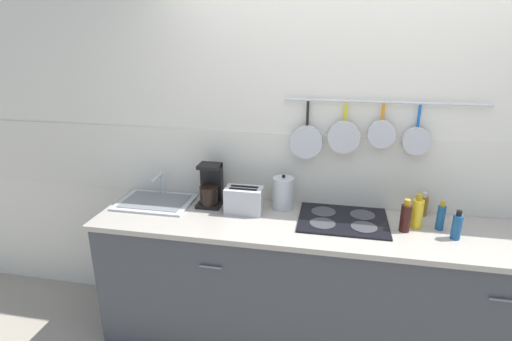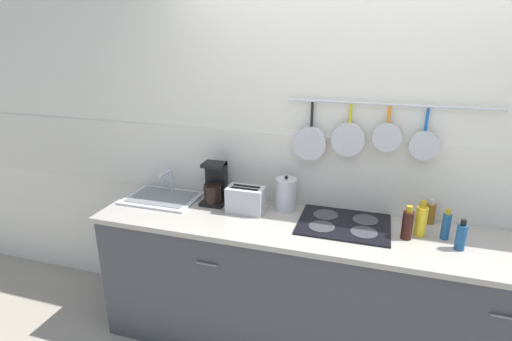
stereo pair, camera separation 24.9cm
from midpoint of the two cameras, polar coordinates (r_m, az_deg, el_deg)
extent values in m
cube|color=silver|center=(2.75, 16.83, 1.61)|extent=(7.20, 0.06, 2.60)
cube|color=silver|center=(2.78, 16.61, -0.58)|extent=(7.20, 0.07, 0.50)
cylinder|color=#B7BABF|center=(2.62, 21.28, 8.73)|extent=(1.26, 0.02, 0.02)
cylinder|color=black|center=(2.64, 10.71, 7.86)|extent=(0.02, 0.02, 0.16)
cylinder|color=#B7BABF|center=(2.65, 10.38, 3.79)|extent=(0.22, 0.06, 0.22)
cylinder|color=gold|center=(2.62, 16.05, 7.82)|extent=(0.02, 0.02, 0.12)
cylinder|color=#B7BABF|center=(2.63, 15.70, 4.24)|extent=(0.21, 0.06, 0.21)
cylinder|color=orange|center=(2.63, 21.13, 7.47)|extent=(0.02, 0.02, 0.10)
cylinder|color=#B7BABF|center=(2.63, 20.80, 4.43)|extent=(0.17, 0.06, 0.17)
cylinder|color=#1959B2|center=(2.66, 25.76, 6.57)|extent=(0.02, 0.02, 0.14)
cylinder|color=#B7BABF|center=(2.66, 25.35, 3.22)|extent=(0.17, 0.05, 0.17)
cube|color=#3F4247|center=(2.80, 14.93, -17.34)|extent=(3.24, 0.59, 0.90)
cylinder|color=slate|center=(2.51, -4.16, -13.32)|extent=(0.14, 0.01, 0.01)
cylinder|color=slate|center=(2.52, 34.68, -16.99)|extent=(0.14, 0.01, 0.01)
cube|color=#A59E93|center=(2.56, 15.83, -8.80)|extent=(3.28, 0.63, 0.03)
cube|color=#B7BABF|center=(2.96, -10.96, -3.94)|extent=(0.52, 0.38, 0.01)
cube|color=slate|center=(2.96, -10.97, -3.77)|extent=(0.44, 0.30, 0.00)
cylinder|color=#B7BABF|center=(3.05, -9.82, -1.47)|extent=(0.03, 0.03, 0.19)
cylinder|color=#B7BABF|center=(2.95, -10.57, -0.46)|extent=(0.02, 0.15, 0.02)
cube|color=black|center=(2.84, -3.50, -4.53)|extent=(0.17, 0.17, 0.02)
cube|color=black|center=(2.84, -3.16, -1.58)|extent=(0.15, 0.06, 0.30)
cylinder|color=black|center=(2.79, -3.69, -3.30)|extent=(0.13, 0.13, 0.12)
cube|color=black|center=(2.76, -3.49, 0.80)|extent=(0.15, 0.13, 0.02)
cube|color=#B7BABF|center=(2.67, 1.17, -4.27)|extent=(0.25, 0.14, 0.18)
cube|color=black|center=(2.62, 1.03, -2.67)|extent=(0.19, 0.03, 0.00)
cube|color=black|center=(2.66, 1.33, -2.29)|extent=(0.19, 0.03, 0.00)
cube|color=black|center=(2.70, -1.52, -3.25)|extent=(0.02, 0.02, 0.02)
cylinder|color=#B7BABF|center=(2.72, 6.91, -3.45)|extent=(0.15, 0.15, 0.22)
sphere|color=black|center=(2.68, 7.01, -1.02)|extent=(0.02, 0.02, 0.02)
cube|color=black|center=(2.62, 15.14, -7.47)|extent=(0.56, 0.44, 0.01)
cylinder|color=#38383D|center=(2.54, 12.17, -7.89)|extent=(0.16, 0.16, 0.00)
cylinder|color=#38383D|center=(2.54, 17.93, -8.46)|extent=(0.16, 0.16, 0.00)
cylinder|color=#38383D|center=(2.70, 12.56, -6.23)|extent=(0.16, 0.16, 0.00)
cylinder|color=#38383D|center=(2.70, 17.95, -6.77)|extent=(0.16, 0.16, 0.00)
cylinder|color=#33140F|center=(2.55, 23.49, -7.26)|extent=(0.06, 0.06, 0.17)
cylinder|color=#B28C19|center=(2.50, 23.80, -5.13)|extent=(0.03, 0.03, 0.04)
cylinder|color=yellow|center=(2.62, 25.07, -6.67)|extent=(0.07, 0.07, 0.18)
cylinder|color=#B28C19|center=(2.57, 25.41, -4.44)|extent=(0.04, 0.04, 0.04)
cylinder|color=#8C5919|center=(2.81, 26.04, -5.60)|extent=(0.06, 0.06, 0.13)
cylinder|color=beige|center=(2.78, 26.28, -4.08)|extent=(0.03, 0.03, 0.03)
cylinder|color=navy|center=(2.65, 27.99, -7.16)|extent=(0.05, 0.05, 0.15)
cylinder|color=#B28C19|center=(2.61, 28.31, -5.30)|extent=(0.03, 0.03, 0.03)
cylinder|color=navy|center=(2.56, 29.79, -8.36)|extent=(0.06, 0.06, 0.15)
cylinder|color=black|center=(2.53, 30.12, -6.52)|extent=(0.03, 0.03, 0.03)
camera|label=1|loc=(0.12, -87.14, 0.99)|focal=28.00mm
camera|label=2|loc=(0.12, 92.86, -0.99)|focal=28.00mm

